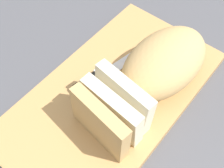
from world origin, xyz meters
The scene contains 7 objects.
ground_plane centered at (0.00, 0.00, 0.00)m, with size 3.00×3.00×0.00m, color #4C4C51.
cutting_board centered at (0.00, 0.00, 0.01)m, with size 0.43×0.24×0.02m, color tan.
bread_loaf centered at (-0.06, 0.04, 0.06)m, with size 0.28×0.13×0.09m.
bread_knife centered at (-0.02, -0.04, 0.03)m, with size 0.25×0.06×0.02m.
crumb_near_knife centered at (-0.07, -0.01, 0.02)m, with size 0.01×0.01×0.01m, color tan.
crumb_near_loaf centered at (0.01, 0.06, 0.02)m, with size 0.00×0.00×0.00m, color tan.
crumb_stray_left centered at (0.06, 0.02, 0.02)m, with size 0.01×0.01×0.01m, color tan.
Camera 1 is at (0.22, 0.19, 0.48)m, focal length 47.55 mm.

